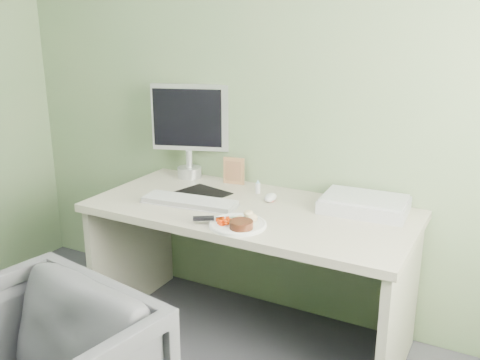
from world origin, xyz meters
The scene contains 14 objects.
wall_back centered at (0.00, 2.00, 1.35)m, with size 3.50×3.50×0.00m, color #72855D.
desk centered at (0.00, 1.62, 0.55)m, with size 1.60×0.75×0.73m.
plate centered at (0.06, 1.38, 0.74)m, with size 0.26×0.26×0.01m, color white.
steak centered at (0.10, 1.34, 0.76)m, with size 0.10×0.10×0.03m, color black.
potato_pile centered at (0.10, 1.43, 0.77)m, with size 0.10×0.08×0.06m, color tan.
carrot_heap centered at (0.02, 1.35, 0.76)m, with size 0.06×0.05×0.04m, color #E93504.
steak_knife centered at (-0.05, 1.35, 0.76)m, with size 0.22×0.15×0.02m.
mousepad centered at (-0.32, 1.69, 0.73)m, with size 0.26×0.23×0.00m, color black.
keyboard centered at (-0.29, 1.52, 0.75)m, with size 0.48×0.14×0.02m, color white.
computer_mouse centered at (0.05, 1.76, 0.75)m, with size 0.06×0.10×0.04m, color white.
photo_frame centered at (-0.26, 1.93, 0.81)m, with size 0.12×0.01×0.15m, color #997647.
eyedrop_bottle centered at (-0.06, 1.84, 0.76)m, with size 0.03×0.03×0.08m.
scanner centered at (0.51, 1.84, 0.76)m, with size 0.41×0.27×0.06m, color silver.
monitor centered at (-0.55, 1.94, 1.03)m, with size 0.44×0.19×0.54m.
Camera 1 is at (1.13, -0.58, 1.63)m, focal length 40.00 mm.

